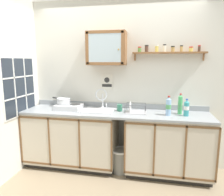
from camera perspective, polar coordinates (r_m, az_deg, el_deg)
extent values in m
plane|color=gray|center=(3.26, -0.33, -20.70)|extent=(5.82, 5.82, 0.00)
cube|color=silver|center=(3.41, 1.71, 4.53)|extent=(3.42, 0.05, 2.68)
cube|color=silver|center=(3.17, -27.97, 2.94)|extent=(0.05, 3.38, 2.68)
cube|color=black|center=(3.68, -10.28, -16.37)|extent=(1.38, 0.55, 0.08)
cube|color=beige|center=(3.48, -10.69, -10.05)|extent=(1.41, 0.61, 0.80)
cube|color=brown|center=(3.10, -13.03, -5.63)|extent=(1.41, 0.01, 0.03)
cube|color=brown|center=(3.36, -12.54, -17.40)|extent=(1.41, 0.01, 0.03)
cube|color=brown|center=(3.55, -23.37, -10.31)|extent=(0.02, 0.01, 0.74)
cube|color=brown|center=(3.32, -16.55, -11.34)|extent=(0.02, 0.01, 0.74)
cube|color=brown|center=(3.13, -8.77, -12.31)|extent=(0.02, 0.01, 0.74)
cube|color=brown|center=(3.01, -0.13, -13.12)|extent=(0.02, 0.01, 0.74)
cube|color=black|center=(3.47, 14.50, -18.30)|extent=(1.16, 0.55, 0.08)
cube|color=beige|center=(3.25, 14.87, -11.68)|extent=(1.19, 0.61, 0.80)
cube|color=brown|center=(2.85, 15.55, -7.17)|extent=(1.19, 0.01, 0.03)
cube|color=brown|center=(3.13, 14.90, -19.75)|extent=(1.19, 0.01, 0.03)
cube|color=brown|center=(2.99, 3.45, -13.38)|extent=(0.02, 0.01, 0.74)
cube|color=brown|center=(2.96, 11.28, -13.75)|extent=(0.02, 0.01, 0.74)
cube|color=brown|center=(2.99, 19.11, -13.88)|extent=(0.02, 0.01, 0.74)
cube|color=brown|center=(3.07, 26.65, -13.76)|extent=(0.02, 0.01, 0.74)
cube|color=gray|center=(3.17, 0.67, -4.00)|extent=(2.78, 0.64, 0.03)
cube|color=gray|center=(3.44, 1.58, -1.95)|extent=(2.78, 0.02, 0.08)
cube|color=silver|center=(3.24, -3.93, -3.32)|extent=(0.51, 0.38, 0.01)
cube|color=slate|center=(3.28, -3.90, -5.71)|extent=(0.43, 0.31, 0.01)
cube|color=slate|center=(3.41, -3.21, -3.97)|extent=(0.43, 0.01, 0.14)
cube|color=slate|center=(3.12, -4.67, -5.34)|extent=(0.43, 0.01, 0.14)
cylinder|color=#4C4C51|center=(3.28, -3.90, -5.74)|extent=(0.04, 0.04, 0.01)
cylinder|color=silver|center=(3.43, -2.54, -2.46)|extent=(0.05, 0.05, 0.02)
cylinder|color=silver|center=(3.41, -2.55, -0.57)|extent=(0.02, 0.02, 0.21)
torus|color=silver|center=(3.31, -2.92, 0.91)|extent=(0.19, 0.02, 0.19)
cylinder|color=silver|center=(3.41, -1.57, -1.96)|extent=(0.02, 0.02, 0.05)
cube|color=silver|center=(3.39, -11.51, -2.35)|extent=(0.40, 0.31, 0.08)
cylinder|color=#2D2D2D|center=(3.44, -12.86, -1.52)|extent=(0.16, 0.16, 0.01)
cylinder|color=#2D2D2D|center=(3.37, -9.86, -1.67)|extent=(0.16, 0.16, 0.01)
cylinder|color=black|center=(3.31, -13.99, -2.77)|extent=(0.03, 0.02, 0.03)
cylinder|color=black|center=(3.23, -10.89, -2.95)|extent=(0.03, 0.02, 0.03)
cylinder|color=silver|center=(3.44, -12.89, -0.80)|extent=(0.21, 0.21, 0.08)
torus|color=silver|center=(3.43, -12.92, -0.11)|extent=(0.21, 0.21, 0.01)
cylinder|color=black|center=(3.57, -14.83, 0.00)|extent=(0.15, 0.09, 0.02)
cylinder|color=#8CB7E0|center=(3.04, 14.95, -2.48)|extent=(0.07, 0.07, 0.22)
cone|color=#8CB7E0|center=(3.02, 15.06, -0.10)|extent=(0.07, 0.07, 0.03)
cylinder|color=red|center=(3.01, 15.09, 0.39)|extent=(0.03, 0.03, 0.02)
cylinder|color=#4C9959|center=(3.04, 14.96, -2.26)|extent=(0.07, 0.07, 0.06)
cylinder|color=#4CB266|center=(3.17, 17.87, -1.89)|extent=(0.06, 0.06, 0.25)
cone|color=#4CB266|center=(3.15, 18.01, 0.57)|extent=(0.06, 0.06, 0.03)
cylinder|color=red|center=(3.15, 18.03, 1.00)|extent=(0.03, 0.03, 0.02)
cylinder|color=#4C9959|center=(3.18, 17.86, -2.07)|extent=(0.06, 0.06, 0.07)
cylinder|color=teal|center=(3.09, 19.39, -2.87)|extent=(0.07, 0.07, 0.19)
cone|color=teal|center=(3.07, 19.51, -0.86)|extent=(0.07, 0.07, 0.03)
cylinder|color=#2D59B2|center=(3.06, 19.53, -0.39)|extent=(0.03, 0.03, 0.02)
cylinder|color=white|center=(3.08, 19.41, -2.53)|extent=(0.07, 0.07, 0.05)
cube|color=#B2B2B7|center=(3.13, 6.35, -3.88)|extent=(0.31, 0.23, 0.01)
cylinder|color=#4C4F54|center=(3.02, 3.52, -3.06)|extent=(0.01, 0.01, 0.12)
cylinder|color=#4C4F54|center=(3.00, 8.90, -3.27)|extent=(0.01, 0.01, 0.12)
cylinder|color=#4C4F54|center=(3.23, 4.03, -2.22)|extent=(0.01, 0.01, 0.12)
cylinder|color=#4C4F54|center=(3.21, 9.08, -2.41)|extent=(0.01, 0.01, 0.12)
cylinder|color=#4C4F54|center=(2.99, 6.22, -2.09)|extent=(0.28, 0.01, 0.01)
cylinder|color=#4C4F54|center=(3.20, 6.57, -1.31)|extent=(0.28, 0.01, 0.01)
cylinder|color=white|center=(3.11, 4.97, -2.37)|extent=(0.01, 0.16, 0.16)
cylinder|color=#337259|center=(3.21, 2.06, -2.62)|extent=(0.08, 0.08, 0.10)
torus|color=#337259|center=(3.16, 2.39, -2.69)|extent=(0.05, 0.07, 0.07)
cube|color=brown|center=(3.29, -1.47, 13.22)|extent=(0.59, 0.25, 0.50)
cube|color=silver|center=(3.16, -2.01, 13.34)|extent=(0.48, 0.01, 0.41)
cube|color=brown|center=(3.23, -6.74, 13.21)|extent=(0.05, 0.01, 0.47)
cube|color=brown|center=(3.11, 2.89, 13.39)|extent=(0.05, 0.01, 0.47)
cube|color=brown|center=(3.18, -2.04, 17.39)|extent=(0.56, 0.01, 0.04)
cube|color=brown|center=(3.15, -1.99, 9.27)|extent=(0.56, 0.01, 0.04)
sphere|color=olive|center=(3.10, 1.74, 12.95)|extent=(0.02, 0.02, 0.02)
cube|color=brown|center=(3.26, 15.02, 11.69)|extent=(1.05, 0.14, 0.02)
cube|color=brown|center=(3.32, 6.22, 10.86)|extent=(0.02, 0.03, 0.10)
cube|color=brown|center=(3.38, 23.43, 10.10)|extent=(0.02, 0.03, 0.10)
cylinder|color=#598C3F|center=(3.27, 7.44, 12.72)|extent=(0.05, 0.05, 0.07)
cylinder|color=red|center=(3.28, 7.45, 13.43)|extent=(0.05, 0.05, 0.02)
cylinder|color=#4C3326|center=(3.26, 9.30, 12.86)|extent=(0.05, 0.05, 0.09)
cylinder|color=black|center=(3.27, 9.32, 13.74)|extent=(0.05, 0.05, 0.02)
cylinder|color=#E0C659|center=(3.26, 11.96, 12.78)|extent=(0.05, 0.05, 0.09)
cylinder|color=white|center=(3.26, 12.00, 13.67)|extent=(0.05, 0.05, 0.02)
cylinder|color=silver|center=(3.27, 13.97, 12.76)|extent=(0.04, 0.04, 0.09)
cylinder|color=black|center=(3.28, 14.01, 13.71)|extent=(0.05, 0.05, 0.02)
cylinder|color=tan|center=(3.26, 16.06, 12.43)|extent=(0.05, 0.05, 0.07)
cylinder|color=black|center=(3.27, 16.09, 13.14)|extent=(0.05, 0.05, 0.02)
cylinder|color=tan|center=(3.27, 18.18, 12.40)|extent=(0.04, 0.04, 0.08)
cylinder|color=black|center=(3.28, 18.23, 13.20)|extent=(0.04, 0.04, 0.02)
cylinder|color=#E0C659|center=(3.29, 20.49, 12.09)|extent=(0.05, 0.05, 0.06)
cylinder|color=red|center=(3.29, 20.53, 12.71)|extent=(0.05, 0.05, 0.02)
cylinder|color=#4C3326|center=(3.32, 22.43, 12.10)|extent=(0.04, 0.04, 0.07)
cylinder|color=red|center=(3.33, 22.48, 12.88)|extent=(0.04, 0.04, 0.02)
cube|color=silver|center=(3.42, -1.37, 4.35)|extent=(0.19, 0.01, 0.25)
cube|color=#262626|center=(3.42, -1.39, 3.40)|extent=(0.16, 0.00, 0.05)
cylinder|color=#262626|center=(3.41, -1.40, 4.87)|extent=(0.08, 0.00, 0.08)
cube|color=#262D38|center=(3.45, -23.55, 2.78)|extent=(0.01, 0.72, 0.84)
cube|color=white|center=(3.45, -23.69, 2.79)|extent=(0.02, 0.76, 0.88)
cube|color=white|center=(3.34, -24.70, 2.50)|extent=(0.01, 0.02, 0.84)
cube|color=white|center=(3.55, -22.31, 3.05)|extent=(0.01, 0.02, 0.84)
cube|color=white|center=(3.46, -23.30, 0.37)|extent=(0.01, 0.72, 0.02)
cube|color=white|center=(3.43, -23.64, 5.22)|extent=(0.01, 0.72, 0.02)
cylinder|color=gray|center=(3.34, 2.35, -16.54)|extent=(0.27, 0.27, 0.34)
torus|color=white|center=(3.27, 2.37, -13.87)|extent=(0.30, 0.30, 0.03)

